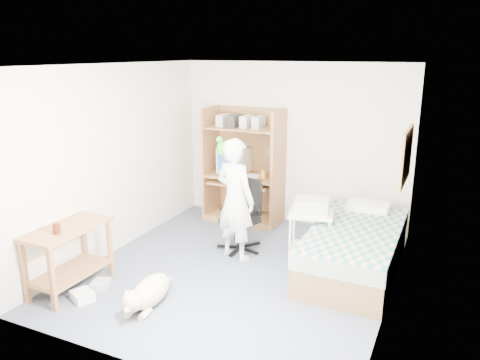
{
  "coord_description": "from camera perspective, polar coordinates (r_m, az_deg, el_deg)",
  "views": [
    {
      "loc": [
        2.27,
        -4.81,
        2.64
      ],
      "look_at": [
        -0.17,
        0.43,
        1.05
      ],
      "focal_mm": 35.0,
      "sensor_mm": 36.0,
      "label": 1
    }
  ],
  "objects": [
    {
      "name": "floor",
      "position": [
        5.94,
        -0.25,
        -11.03
      ],
      "size": [
        4.0,
        4.0,
        0.0
      ],
      "primitive_type": "plane",
      "color": "#485062",
      "rests_on": "ground"
    },
    {
      "name": "floor_box_a",
      "position": [
        5.56,
        -18.66,
        -13.25
      ],
      "size": [
        0.31,
        0.29,
        0.1
      ],
      "primitive_type": "cube",
      "rotation": [
        0.0,
        0.0,
        -0.43
      ],
      "color": "white",
      "rests_on": "floor"
    },
    {
      "name": "pencil_cup",
      "position": [
        7.2,
        2.88,
        0.72
      ],
      "size": [
        0.08,
        0.08,
        0.12
      ],
      "primitive_type": "cylinder",
      "color": "gold",
      "rests_on": "computer_hutch"
    },
    {
      "name": "crt_monitor",
      "position": [
        7.46,
        -0.71,
        2.44
      ],
      "size": [
        0.46,
        0.48,
        0.4
      ],
      "rotation": [
        0.0,
        0.0,
        -0.1
      ],
      "color": "beige",
      "rests_on": "computer_hutch"
    },
    {
      "name": "printer",
      "position": [
        6.03,
        8.75,
        -3.05
      ],
      "size": [
        0.47,
        0.4,
        0.18
      ],
      "primitive_type": "cube",
      "rotation": [
        0.0,
        0.0,
        0.19
      ],
      "color": "#B9B9B4",
      "rests_on": "printer_cart"
    },
    {
      "name": "wall_right",
      "position": [
        5.03,
        18.64,
        -1.51
      ],
      "size": [
        0.02,
        4.0,
        2.5
      ],
      "primitive_type": "cube",
      "color": "silver",
      "rests_on": "floor"
    },
    {
      "name": "person",
      "position": [
        6.01,
        -0.59,
        -2.4
      ],
      "size": [
        0.67,
        0.54,
        1.61
      ],
      "primitive_type": "imported",
      "rotation": [
        0.0,
        0.0,
        2.85
      ],
      "color": "silver",
      "rests_on": "floor"
    },
    {
      "name": "wall_left",
      "position": [
        6.45,
        -14.9,
        2.41
      ],
      "size": [
        0.02,
        4.0,
        2.5
      ],
      "primitive_type": "cube",
      "color": "silver",
      "rests_on": "floor"
    },
    {
      "name": "parrot",
      "position": [
        5.94,
        -2.3,
        4.03
      ],
      "size": [
        0.12,
        0.21,
        0.33
      ],
      "rotation": [
        0.0,
        0.0,
        -0.29
      ],
      "color": "#15911B",
      "rests_on": "person"
    },
    {
      "name": "side_desk",
      "position": [
        5.67,
        -20.16,
        -7.85
      ],
      "size": [
        0.5,
        1.0,
        0.75
      ],
      "color": "brown",
      "rests_on": "floor"
    },
    {
      "name": "printer_cart",
      "position": [
        6.14,
        8.63,
        -5.82
      ],
      "size": [
        0.63,
        0.54,
        0.66
      ],
      "rotation": [
        0.0,
        0.0,
        0.19
      ],
      "color": "white",
      "rests_on": "floor"
    },
    {
      "name": "computer_hutch",
      "position": [
        7.41,
        0.57,
        1.18
      ],
      "size": [
        1.2,
        0.63,
        1.8
      ],
      "color": "brown",
      "rests_on": "floor"
    },
    {
      "name": "wall_back",
      "position": [
        7.31,
        6.45,
        4.33
      ],
      "size": [
        3.6,
        0.02,
        2.5
      ],
      "primitive_type": "cube",
      "color": "silver",
      "rests_on": "floor"
    },
    {
      "name": "keyboard",
      "position": [
        7.32,
        -0.07,
        -0.22
      ],
      "size": [
        0.46,
        0.19,
        0.03
      ],
      "primitive_type": "cube",
      "rotation": [
        0.0,
        0.0,
        -0.07
      ],
      "color": "beige",
      "rests_on": "computer_hutch"
    },
    {
      "name": "drink_glass",
      "position": [
        5.41,
        -21.47,
        -5.52
      ],
      "size": [
        0.08,
        0.08,
        0.12
      ],
      "primitive_type": "cylinder",
      "color": "#43170A",
      "rests_on": "side_desk"
    },
    {
      "name": "corkboard",
      "position": [
        5.85,
        19.61,
        2.74
      ],
      "size": [
        0.04,
        0.94,
        0.66
      ],
      "color": "#9D6B46",
      "rests_on": "wall_right"
    },
    {
      "name": "office_chair",
      "position": [
        6.43,
        0.3,
        -5.51
      ],
      "size": [
        0.55,
        0.55,
        0.97
      ],
      "rotation": [
        0.0,
        0.0,
        -0.29
      ],
      "color": "black",
      "rests_on": "floor"
    },
    {
      "name": "floor_box_b",
      "position": [
        5.77,
        -16.7,
        -12.1
      ],
      "size": [
        0.24,
        0.26,
        0.08
      ],
      "primitive_type": "cube",
      "rotation": [
        0.0,
        0.0,
        0.3
      ],
      "color": "#BABAB5",
      "rests_on": "floor"
    },
    {
      "name": "ceiling",
      "position": [
        5.32,
        -0.29,
        13.87
      ],
      "size": [
        3.6,
        4.0,
        0.02
      ],
      "primitive_type": "cube",
      "color": "white",
      "rests_on": "wall_back"
    },
    {
      "name": "dog",
      "position": [
        5.23,
        -11.15,
        -13.29
      ],
      "size": [
        0.37,
        0.96,
        0.36
      ],
      "rotation": [
        0.0,
        0.0,
        0.11
      ],
      "color": "#D0B28B",
      "rests_on": "floor"
    },
    {
      "name": "bed",
      "position": [
        5.99,
        13.79,
        -8.21
      ],
      "size": [
        1.02,
        2.02,
        0.66
      ],
      "color": "brown",
      "rests_on": "floor"
    }
  ]
}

